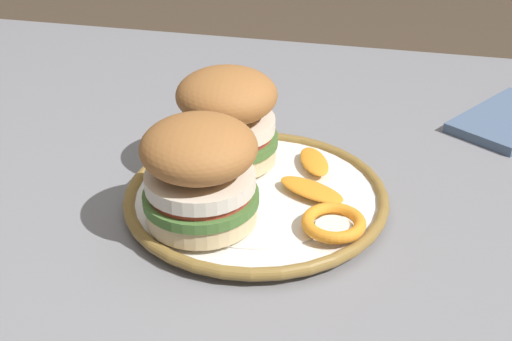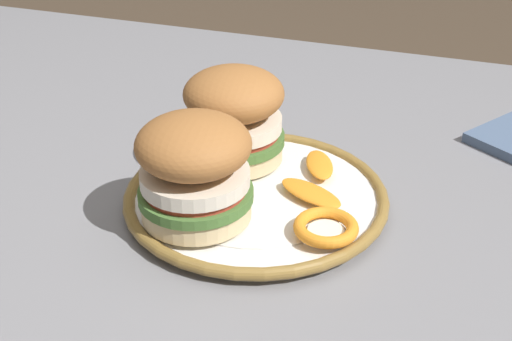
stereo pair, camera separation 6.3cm
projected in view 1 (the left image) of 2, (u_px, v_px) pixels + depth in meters
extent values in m
cube|color=gray|center=(233.00, 232.00, 0.67)|extent=(1.44, 1.03, 0.03)
cylinder|color=white|center=(256.00, 200.00, 0.68)|extent=(0.24, 0.24, 0.01)
torus|color=olive|center=(256.00, 195.00, 0.68)|extent=(0.26, 0.26, 0.01)
cylinder|color=white|center=(256.00, 194.00, 0.68)|extent=(0.18, 0.18, 0.00)
cylinder|color=beige|center=(202.00, 210.00, 0.63)|extent=(0.10, 0.10, 0.02)
cylinder|color=#477033|center=(201.00, 197.00, 0.62)|extent=(0.11, 0.11, 0.01)
cylinder|color=#BC3828|center=(201.00, 189.00, 0.62)|extent=(0.09, 0.09, 0.01)
cylinder|color=silver|center=(200.00, 180.00, 0.61)|extent=(0.10, 0.10, 0.01)
ellipsoid|color=#A36633|center=(199.00, 148.00, 0.60)|extent=(0.11, 0.11, 0.05)
cylinder|color=beige|center=(228.00, 151.00, 0.73)|extent=(0.10, 0.10, 0.02)
cylinder|color=#477033|center=(228.00, 139.00, 0.72)|extent=(0.11, 0.11, 0.01)
cylinder|color=#BC3828|center=(228.00, 132.00, 0.72)|extent=(0.09, 0.09, 0.01)
cylinder|color=silver|center=(227.00, 124.00, 0.71)|extent=(0.10, 0.10, 0.01)
ellipsoid|color=#A36633|center=(227.00, 95.00, 0.70)|extent=(0.11, 0.11, 0.05)
torus|color=orange|center=(334.00, 223.00, 0.62)|extent=(0.08, 0.08, 0.01)
cylinder|color=#F4E5C6|center=(333.00, 226.00, 0.62)|extent=(0.03, 0.03, 0.00)
ellipsoid|color=orange|center=(311.00, 190.00, 0.67)|extent=(0.08, 0.06, 0.01)
ellipsoid|color=orange|center=(314.00, 161.00, 0.72)|extent=(0.05, 0.07, 0.01)
cube|color=slate|center=(510.00, 120.00, 0.84)|extent=(0.16, 0.18, 0.01)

